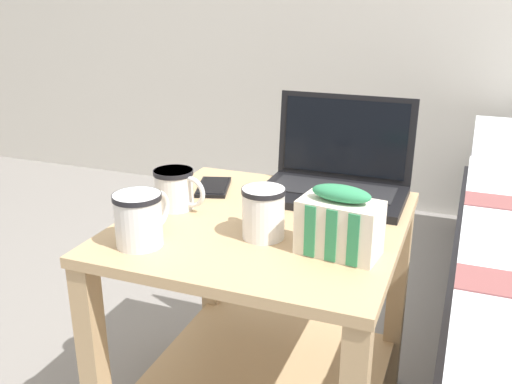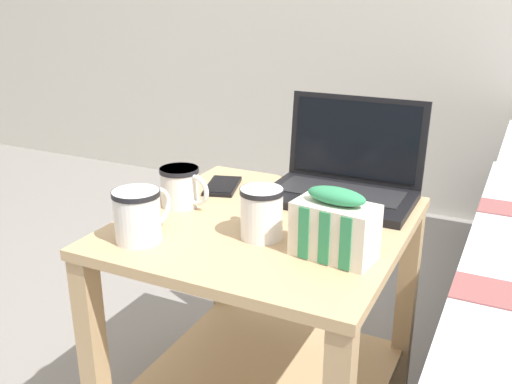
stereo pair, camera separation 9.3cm
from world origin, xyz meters
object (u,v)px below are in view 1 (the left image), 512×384
Objects in this scene: mug_front_right at (140,217)px; laptop at (336,175)px; mug_mid_center at (175,187)px; mug_front_left at (263,210)px; snack_bag at (340,224)px; cell_phone at (214,187)px.

laptop is at bearing 55.91° from mug_front_right.
mug_front_left is at bearing -17.21° from mug_mid_center.
laptop is at bearing 104.76° from snack_bag.
cell_phone is (-0.29, -0.07, -0.04)m from laptop.
laptop is 0.30m from cell_phone.
mug_mid_center is at bearing 99.08° from mug_front_right.
snack_bag is (0.16, -0.02, 0.00)m from mug_front_left.
mug_front_right is at bearing -124.09° from laptop.
snack_bag reaches higher than cell_phone.
cell_phone is at bearing 91.16° from mug_front_right.
laptop is 0.38m from mug_mid_center.
snack_bag is at bearing -13.43° from mug_mid_center.
mug_front_left is 0.31m from cell_phone.
mug_front_left reaches higher than cell_phone.
mug_front_right is 0.87× the size of snack_bag.
mug_front_left is 0.79× the size of mug_front_right.
mug_front_left is at bearing 30.12° from mug_front_right.
cell_phone is at bearing 80.89° from mug_mid_center.
laptop is 0.50m from mug_front_right.
snack_bag is at bearing 15.08° from mug_front_right.
cell_phone is (0.02, 0.15, -0.04)m from mug_mid_center.
snack_bag is 1.04× the size of cell_phone.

